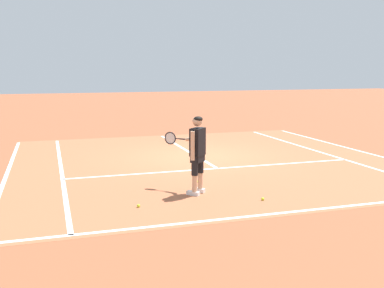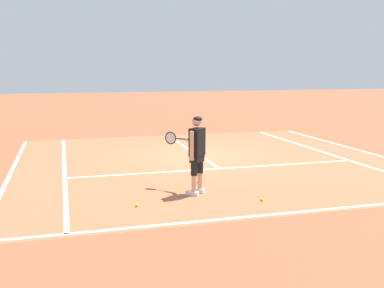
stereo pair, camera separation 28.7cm
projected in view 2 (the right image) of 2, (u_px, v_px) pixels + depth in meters
name	position (u px, v px, depth m)	size (l,w,h in m)	color
ground_plane	(200.00, 156.00, 14.32)	(80.00, 80.00, 0.00)	#9E5133
court_inner_surface	(207.00, 160.00, 13.64)	(10.98, 10.85, 0.00)	#B2603D
line_baseline	(290.00, 213.00, 8.68)	(10.98, 0.10, 0.01)	white
line_service	(220.00, 169.00, 12.53)	(8.23, 0.10, 0.01)	white
line_centre_service	(189.00, 149.00, 15.56)	(0.10, 6.40, 0.01)	white
line_singles_left	(64.00, 169.00, 12.53)	(0.10, 10.45, 0.01)	white
line_singles_right	(328.00, 153.00, 14.75)	(0.10, 10.45, 0.01)	white
line_doubles_left	(11.00, 172.00, 12.16)	(0.10, 10.45, 0.01)	white
line_doubles_right	(364.00, 151.00, 15.12)	(0.10, 10.45, 0.01)	white
tennis_player	(196.00, 150.00, 9.85)	(0.75, 1.15, 1.71)	white
tennis_ball_near_feet	(137.00, 205.00, 9.06)	(0.07, 0.07, 0.07)	#CCE02D
tennis_ball_by_baseline	(197.00, 182.00, 10.96)	(0.07, 0.07, 0.07)	#CCE02D
tennis_ball_mid_court	(262.00, 200.00, 9.45)	(0.07, 0.07, 0.07)	#CCE02D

